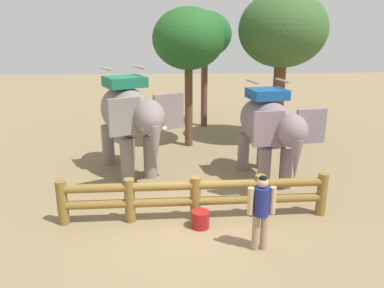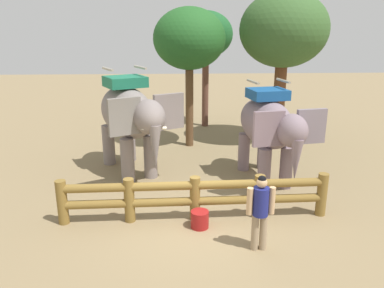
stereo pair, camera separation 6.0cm
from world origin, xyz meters
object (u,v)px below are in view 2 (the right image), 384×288
at_px(tree_far_right, 206,36).
at_px(elephant_near_left, 130,116).
at_px(tourist_woman_in_black, 260,208).
at_px(tree_far_left, 284,31).
at_px(feed_bucket, 200,219).
at_px(elephant_center, 269,127).
at_px(log_fence, 195,195).
at_px(tree_back_center, 189,40).

bearing_deg(tree_far_right, elephant_near_left, -115.27).
bearing_deg(tourist_woman_in_black, tree_far_left, 72.64).
bearing_deg(feed_bucket, elephant_center, 51.20).
relative_size(elephant_center, tourist_woman_in_black, 2.17).
xyz_separation_m(tourist_woman_in_black, tree_far_right, (-0.26, 10.22, 3.06)).
height_order(log_fence, tree_back_center, tree_back_center).
height_order(log_fence, elephant_center, elephant_center).
bearing_deg(log_fence, tree_far_right, 83.88).
distance_m(log_fence, tourist_woman_in_black, 1.84).
bearing_deg(tree_far_left, feed_bucket, -117.93).
relative_size(elephant_center, tree_far_right, 0.69).
bearing_deg(tree_far_right, feed_bucket, -95.33).
height_order(tree_back_center, feed_bucket, tree_back_center).
distance_m(tourist_woman_in_black, tree_far_right, 10.68).
xyz_separation_m(elephant_near_left, feed_bucket, (1.87, -3.50, -1.61)).
bearing_deg(log_fence, elephant_near_left, 119.91).
bearing_deg(tree_far_right, tourist_woman_in_black, -88.54).
xyz_separation_m(elephant_center, tree_back_center, (-2.09, 3.63, 2.26)).
bearing_deg(tree_back_center, log_fence, -91.14).
distance_m(elephant_center, tree_back_center, 4.76).
bearing_deg(tree_far_right, elephant_center, -79.28).
bearing_deg(tourist_woman_in_black, tree_far_right, 91.46).
distance_m(elephant_center, tree_far_right, 7.16).
relative_size(log_fence, tourist_woman_in_black, 3.93).
bearing_deg(elephant_near_left, tourist_woman_in_black, -56.00).
bearing_deg(tree_far_left, elephant_center, -108.97).
distance_m(log_fence, tree_far_right, 9.55).
bearing_deg(tree_back_center, tree_far_left, 4.20).
relative_size(log_fence, elephant_near_left, 1.66).
height_order(elephant_center, tree_far_left, tree_far_left).
relative_size(log_fence, tree_far_left, 1.12).
bearing_deg(elephant_center, feed_bucket, -128.80).
relative_size(log_fence, tree_far_right, 1.25).
distance_m(tourist_woman_in_black, tree_back_center, 7.88).
xyz_separation_m(elephant_near_left, tree_far_right, (2.73, 5.79, 2.18)).
xyz_separation_m(log_fence, feed_bucket, (0.09, -0.40, -0.41)).
height_order(log_fence, elephant_near_left, elephant_near_left).
distance_m(tourist_woman_in_black, tree_far_left, 8.48).
bearing_deg(feed_bucket, tree_far_left, 62.07).
bearing_deg(tree_far_left, tree_far_right, 133.23).
relative_size(tree_back_center, tree_far_right, 1.00).
distance_m(log_fence, elephant_center, 3.31).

